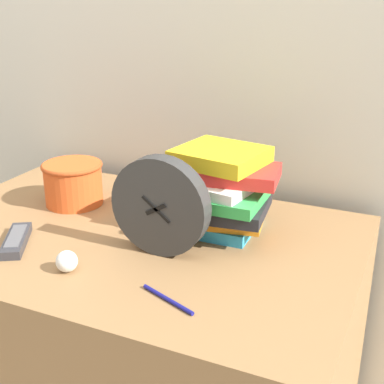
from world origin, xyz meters
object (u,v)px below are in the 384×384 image
at_px(book_stack, 221,191).
at_px(crumpled_paper_ball, 67,261).
at_px(desk_clock, 160,206).
at_px(tv_remote, 16,240).
at_px(pen, 168,299).
at_px(basket, 73,182).

distance_m(book_stack, crumpled_paper_ball, 0.38).
xyz_separation_m(desk_clock, tv_remote, (-0.31, -0.10, -0.10)).
bearing_deg(crumpled_paper_ball, pen, -3.94).
bearing_deg(tv_remote, basket, 95.99).
relative_size(book_stack, pen, 2.07).
bearing_deg(pen, crumpled_paper_ball, 176.06).
bearing_deg(book_stack, tv_remote, -146.93).
bearing_deg(basket, desk_clock, -24.76).
height_order(crumpled_paper_ball, pen, crumpled_paper_ball).
height_order(tv_remote, pen, tv_remote).
height_order(book_stack, basket, book_stack).
bearing_deg(tv_remote, desk_clock, 17.59).
bearing_deg(book_stack, basket, 179.69).
xyz_separation_m(basket, tv_remote, (0.03, -0.26, -0.05)).
xyz_separation_m(desk_clock, book_stack, (0.08, 0.16, -0.01)).
height_order(desk_clock, basket, desk_clock).
relative_size(tv_remote, pen, 1.24).
height_order(desk_clock, book_stack, desk_clock).
bearing_deg(desk_clock, tv_remote, -162.41).
xyz_separation_m(book_stack, pen, (0.02, -0.32, -0.10)).
relative_size(basket, crumpled_paper_ball, 3.58).
bearing_deg(tv_remote, crumpled_paper_ball, -16.19).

